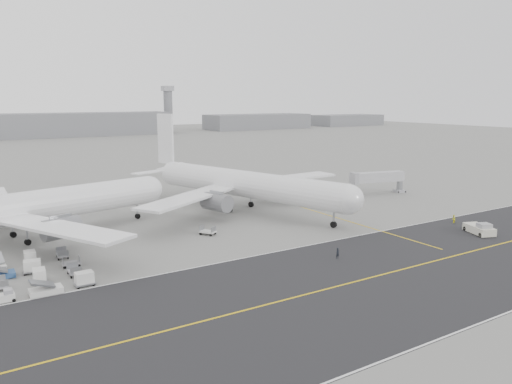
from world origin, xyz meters
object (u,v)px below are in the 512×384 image
jet_bridge (378,178)px  ground_crew_b (453,219)px  airliner_a (19,209)px  ground_crew_a (338,253)px  airliner_b (242,184)px  control_tower (168,108)px  pushback_tug (480,229)px

jet_bridge → ground_crew_b: bearing=-94.7°
airliner_a → ground_crew_a: airliner_a is taller
airliner_a → ground_crew_b: (70.17, -30.10, -4.64)m
airliner_a → jet_bridge: 79.66m
airliner_a → jet_bridge: size_ratio=3.64×
airliner_a → jet_bridge: bearing=-103.9°
airliner_b → ground_crew_b: size_ratio=34.77×
control_tower → airliner_a: (-124.46, -240.10, -10.83)m
control_tower → jet_bridge: size_ratio=2.12×
jet_bridge → ground_crew_b: size_ratio=9.38×
airliner_b → pushback_tug: size_ratio=7.32×
jet_bridge → ground_crew_a: jet_bridge is taller
airliner_a → pushback_tug: size_ratio=7.19×
jet_bridge → ground_crew_a: (-41.90, -33.03, -3.02)m
airliner_b → ground_crew_b: airliner_b is taller
airliner_a → pushback_tug: airliner_a is taller
control_tower → airliner_a: control_tower is taller
control_tower → jet_bridge: control_tower is taller
jet_bridge → ground_crew_b: 30.24m
control_tower → airliner_b: bearing=-108.9°
control_tower → airliner_b: 253.36m
ground_crew_b → pushback_tug: bearing=73.2°
control_tower → airliner_b: (-82.20, -239.42, -10.65)m
ground_crew_a → jet_bridge: bearing=33.9°
control_tower → airliner_a: 270.66m
pushback_tug → ground_crew_b: pushback_tug is taller
airliner_b → jet_bridge: bearing=-20.6°
airliner_a → ground_crew_b: 76.49m
airliner_a → ground_crew_b: size_ratio=34.17×
ground_crew_b → jet_bridge: bearing=-104.7°
airliner_b → control_tower: bearing=53.9°
airliner_a → airliner_b: (42.27, 0.68, 0.18)m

